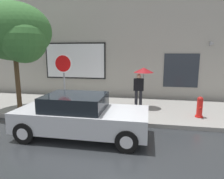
% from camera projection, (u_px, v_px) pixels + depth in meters
% --- Properties ---
extents(ground_plane, '(60.00, 60.00, 0.00)m').
position_uv_depth(ground_plane, '(95.00, 135.00, 6.58)').
color(ground_plane, '#282B2D').
extents(sidewalk, '(20.00, 4.00, 0.15)m').
position_uv_depth(sidewalk, '(112.00, 108.00, 9.47)').
color(sidewalk, gray).
rests_on(sidewalk, ground).
extents(building_facade, '(20.00, 0.67, 7.00)m').
position_uv_depth(building_facade, '(120.00, 37.00, 11.26)').
color(building_facade, '#9E998E').
rests_on(building_facade, ground).
extents(parked_car, '(4.16, 1.83, 1.36)m').
position_uv_depth(parked_car, '(81.00, 116.00, 6.41)').
color(parked_car, '#B7BABF').
rests_on(parked_car, ground).
extents(fire_hydrant, '(0.30, 0.44, 0.83)m').
position_uv_depth(fire_hydrant, '(200.00, 107.00, 7.86)').
color(fire_hydrant, red).
rests_on(fire_hydrant, sidewalk).
extents(pedestrian_with_umbrella, '(0.91, 0.91, 1.84)m').
position_uv_depth(pedestrian_with_umbrella, '(142.00, 76.00, 9.11)').
color(pedestrian_with_umbrella, black).
rests_on(pedestrian_with_umbrella, sidewalk).
extents(street_tree, '(3.25, 2.76, 4.60)m').
position_uv_depth(street_tree, '(15.00, 34.00, 8.39)').
color(street_tree, '#4C3823').
rests_on(street_tree, sidewalk).
extents(stop_sign, '(0.76, 0.10, 2.45)m').
position_uv_depth(stop_sign, '(64.00, 72.00, 8.25)').
color(stop_sign, gray).
rests_on(stop_sign, sidewalk).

